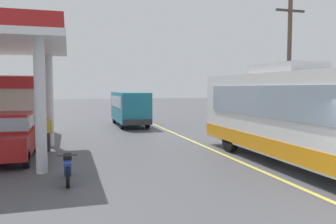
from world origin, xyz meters
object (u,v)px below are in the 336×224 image
object	(u,v)px
car_at_pump	(10,134)
minibus_opposing_lane	(130,106)
pedestrian_near_pump	(46,131)
motorcycle_parked_forecourt	(68,167)
coach_bus_main	(302,119)

from	to	relation	value
car_at_pump	minibus_opposing_lane	distance (m)	12.36
minibus_opposing_lane	pedestrian_near_pump	distance (m)	10.53
car_at_pump	motorcycle_parked_forecourt	distance (m)	4.37
minibus_opposing_lane	motorcycle_parked_forecourt	distance (m)	14.96
car_at_pump	minibus_opposing_lane	world-z (taller)	minibus_opposing_lane
minibus_opposing_lane	motorcycle_parked_forecourt	size ratio (longest dim) A/B	3.41
coach_bus_main	pedestrian_near_pump	size ratio (longest dim) A/B	6.65
car_at_pump	motorcycle_parked_forecourt	bearing A→B (deg)	-60.35
pedestrian_near_pump	minibus_opposing_lane	bearing A→B (deg)	60.00
car_at_pump	motorcycle_parked_forecourt	size ratio (longest dim) A/B	2.33
minibus_opposing_lane	pedestrian_near_pump	world-z (taller)	minibus_opposing_lane
coach_bus_main	motorcycle_parked_forecourt	bearing A→B (deg)	176.98
motorcycle_parked_forecourt	pedestrian_near_pump	xyz separation A→B (m)	(-0.90, 5.17, 0.49)
minibus_opposing_lane	motorcycle_parked_forecourt	bearing A→B (deg)	-106.97
coach_bus_main	pedestrian_near_pump	bearing A→B (deg)	147.58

